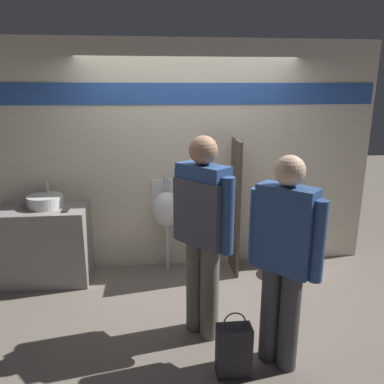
% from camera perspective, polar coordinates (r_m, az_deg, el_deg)
% --- Properties ---
extents(ground_plane, '(16.00, 16.00, 0.00)m').
position_cam_1_polar(ground_plane, '(4.38, 0.23, -13.97)').
color(ground_plane, '#70665B').
extents(display_wall, '(4.47, 0.07, 2.70)m').
position_cam_1_polar(display_wall, '(4.48, -0.54, 5.31)').
color(display_wall, beige).
rests_on(display_wall, ground_plane).
extents(sink_counter, '(1.01, 0.55, 0.87)m').
position_cam_1_polar(sink_counter, '(4.62, -21.63, -7.50)').
color(sink_counter, gray).
rests_on(sink_counter, ground_plane).
extents(sink_basin, '(0.39, 0.39, 0.27)m').
position_cam_1_polar(sink_basin, '(4.49, -21.46, -1.31)').
color(sink_basin, silver).
rests_on(sink_basin, sink_counter).
extents(cell_phone, '(0.07, 0.14, 0.01)m').
position_cam_1_polar(cell_phone, '(4.29, -18.72, -2.64)').
color(cell_phone, '#232328').
rests_on(cell_phone, sink_counter).
extents(divider_near_counter, '(0.03, 0.46, 1.60)m').
position_cam_1_polar(divider_near_counter, '(4.45, 6.58, -2.36)').
color(divider_near_counter, '#4C4238').
rests_on(divider_near_counter, ground_plane).
extents(urinal_near_counter, '(0.35, 0.31, 1.16)m').
position_cam_1_polar(urinal_near_counter, '(4.44, -3.88, -2.61)').
color(urinal_near_counter, silver).
rests_on(urinal_near_counter, ground_plane).
extents(toilet, '(0.38, 0.55, 0.85)m').
position_cam_1_polar(toilet, '(4.79, 16.09, -8.02)').
color(toilet, silver).
rests_on(toilet, ground_plane).
extents(person_in_vest, '(0.48, 0.51, 1.79)m').
position_cam_1_polar(person_in_vest, '(3.17, 1.65, -5.02)').
color(person_in_vest, '#666056').
rests_on(person_in_vest, ground_plane).
extents(person_with_lanyard, '(0.45, 0.45, 1.70)m').
position_cam_1_polar(person_with_lanyard, '(2.93, 13.81, -9.41)').
color(person_with_lanyard, '#3D3D42').
rests_on(person_with_lanyard, ground_plane).
extents(shopping_bag, '(0.27, 0.15, 0.54)m').
position_cam_1_polar(shopping_bag, '(3.14, 6.38, -22.78)').
color(shopping_bag, '#232328').
rests_on(shopping_bag, ground_plane).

